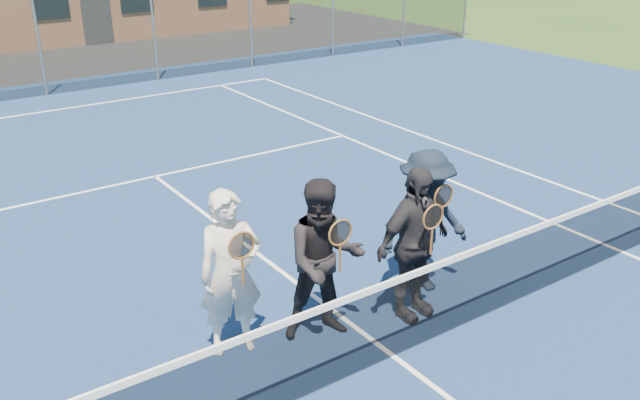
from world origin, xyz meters
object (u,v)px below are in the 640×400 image
object	(u,v)px
tennis_net	(395,314)
player_b	(325,260)
player_a	(231,273)
player_c	(413,244)
player_d	(425,222)

from	to	relation	value
tennis_net	player_b	world-z (taller)	player_b
player_a	player_c	xyz separation A→B (m)	(1.97, -0.57, -0.00)
tennis_net	player_d	bearing A→B (deg)	36.27
player_a	player_c	size ratio (longest dim) A/B	1.00
player_b	player_c	bearing A→B (deg)	-13.86
player_c	player_d	bearing A→B (deg)	35.33
player_b	player_c	world-z (taller)	same
player_c	player_d	world-z (taller)	same
player_a	player_c	distance (m)	2.05
player_d	player_a	bearing A→B (deg)	174.91
player_c	tennis_net	bearing A→B (deg)	-143.07
player_b	tennis_net	bearing A→B (deg)	-66.59
player_b	player_c	xyz separation A→B (m)	(1.03, -0.25, 0.00)
tennis_net	player_d	size ratio (longest dim) A/B	6.49
tennis_net	player_d	world-z (taller)	player_d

